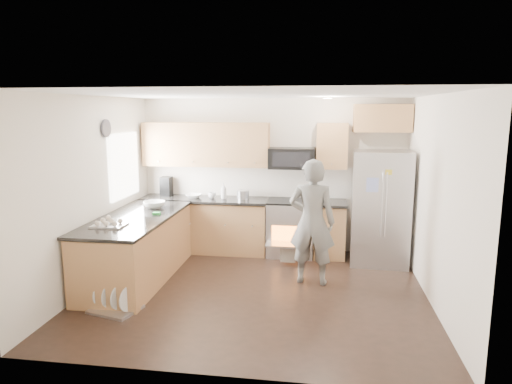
% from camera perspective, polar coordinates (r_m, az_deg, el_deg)
% --- Properties ---
extents(ground, '(4.50, 4.50, 0.00)m').
position_cam_1_polar(ground, '(6.28, -0.11, -12.35)').
color(ground, black).
rests_on(ground, ground).
extents(room_shell, '(4.54, 4.04, 2.62)m').
position_cam_1_polar(room_shell, '(5.86, -0.45, 3.02)').
color(room_shell, white).
rests_on(room_shell, ground).
extents(back_cabinet_run, '(4.45, 0.64, 2.50)m').
position_cam_1_polar(back_cabinet_run, '(7.75, -2.50, -0.53)').
color(back_cabinet_run, '#A16E40').
rests_on(back_cabinet_run, ground).
extents(peninsula, '(0.96, 2.36, 1.03)m').
position_cam_1_polar(peninsula, '(6.81, -14.63, -6.73)').
color(peninsula, '#A16E40').
rests_on(peninsula, ground).
extents(stove_range, '(0.76, 0.97, 1.79)m').
position_cam_1_polar(stove_range, '(7.64, 4.35, -2.91)').
color(stove_range, '#B7B7BC').
rests_on(stove_range, ground).
extents(refrigerator, '(0.91, 0.73, 1.79)m').
position_cam_1_polar(refrigerator, '(7.40, 15.28, -1.94)').
color(refrigerator, '#B7B7BC').
rests_on(refrigerator, ground).
extents(person, '(0.68, 0.48, 1.76)m').
position_cam_1_polar(person, '(6.38, 7.01, -3.74)').
color(person, slate).
rests_on(person, ground).
extents(dish_rack, '(0.64, 0.57, 0.34)m').
position_cam_1_polar(dish_rack, '(5.96, -17.18, -13.16)').
color(dish_rack, '#B7B7BC').
rests_on(dish_rack, ground).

